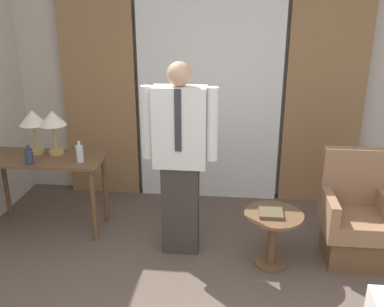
{
  "coord_description": "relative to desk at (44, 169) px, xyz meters",
  "views": [
    {
      "loc": [
        0.29,
        -1.7,
        2.23
      ],
      "look_at": [
        -0.05,
        1.59,
        1.02
      ],
      "focal_mm": 40.0,
      "sensor_mm": 36.0,
      "label": 1
    }
  ],
  "objects": [
    {
      "name": "book",
      "position": [
        2.18,
        -0.45,
        -0.13
      ],
      "size": [
        0.2,
        0.21,
        0.03
      ],
      "color": "brown",
      "rests_on": "side_table"
    },
    {
      "name": "armchair",
      "position": [
        2.93,
        -0.24,
        -0.28
      ],
      "size": [
        0.56,
        0.55,
        0.98
      ],
      "color": "brown",
      "rests_on": "ground_plane"
    },
    {
      "name": "wall_back",
      "position": [
        1.56,
        1.05,
        0.7
      ],
      "size": [
        10.0,
        0.06,
        2.7
      ],
      "color": "beige",
      "rests_on": "ground_plane"
    },
    {
      "name": "bottle_near_edge",
      "position": [
        -0.04,
        -0.18,
        0.2
      ],
      "size": [
        0.07,
        0.07,
        0.18
      ],
      "color": "#2D3851",
      "rests_on": "desk"
    },
    {
      "name": "desk",
      "position": [
        0.0,
        0.0,
        0.0
      ],
      "size": [
        1.2,
        0.51,
        0.77
      ],
      "color": "brown",
      "rests_on": "ground_plane"
    },
    {
      "name": "curtain_drape_right",
      "position": [
        2.8,
        0.92,
        0.64
      ],
      "size": [
        0.83,
        0.06,
        2.58
      ],
      "color": "#997047",
      "rests_on": "ground_plane"
    },
    {
      "name": "table_lamp_left",
      "position": [
        -0.1,
        0.1,
        0.47
      ],
      "size": [
        0.27,
        0.27,
        0.44
      ],
      "color": "tan",
      "rests_on": "desk"
    },
    {
      "name": "curtain_sheer_center",
      "position": [
        1.56,
        0.92,
        0.64
      ],
      "size": [
        1.58,
        0.06,
        2.58
      ],
      "color": "white",
      "rests_on": "ground_plane"
    },
    {
      "name": "bottle_by_lamp",
      "position": [
        0.41,
        -0.09,
        0.21
      ],
      "size": [
        0.07,
        0.07,
        0.21
      ],
      "color": "silver",
      "rests_on": "desk"
    },
    {
      "name": "side_table",
      "position": [
        2.21,
        -0.43,
        -0.3
      ],
      "size": [
        0.51,
        0.51,
        0.5
      ],
      "color": "brown",
      "rests_on": "ground_plane"
    },
    {
      "name": "table_lamp_right",
      "position": [
        0.1,
        0.1,
        0.47
      ],
      "size": [
        0.27,
        0.27,
        0.44
      ],
      "color": "tan",
      "rests_on": "desk"
    },
    {
      "name": "person",
      "position": [
        1.39,
        -0.27,
        0.31
      ],
      "size": [
        0.65,
        0.22,
        1.75
      ],
      "color": "#38332D",
      "rests_on": "ground_plane"
    },
    {
      "name": "curtain_drape_left",
      "position": [
        0.31,
        0.92,
        0.64
      ],
      "size": [
        0.83,
        0.06,
        2.58
      ],
      "color": "#997047",
      "rests_on": "ground_plane"
    }
  ]
}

